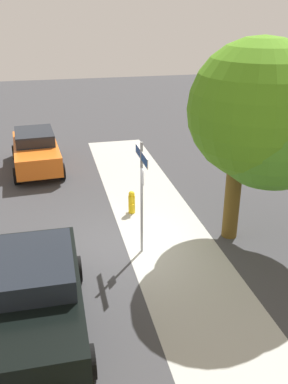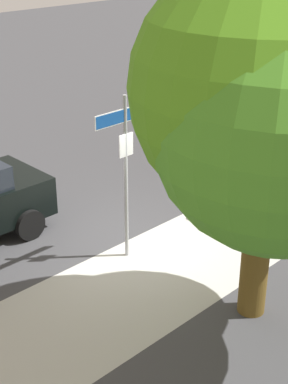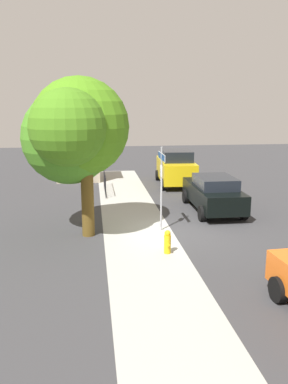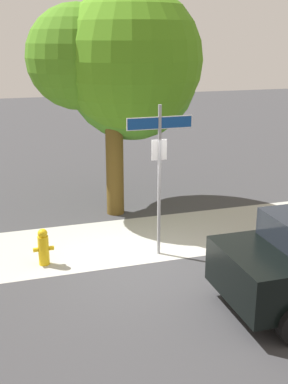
{
  "view_description": "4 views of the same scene",
  "coord_description": "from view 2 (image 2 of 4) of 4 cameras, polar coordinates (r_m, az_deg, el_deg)",
  "views": [
    {
      "loc": [
        10.33,
        -1.82,
        6.37
      ],
      "look_at": [
        -0.71,
        0.72,
        1.3
      ],
      "focal_mm": 39.55,
      "sensor_mm": 36.0,
      "label": 1
    },
    {
      "loc": [
        6.99,
        7.57,
        5.9
      ],
      "look_at": [
        0.31,
        0.78,
        1.44
      ],
      "focal_mm": 54.44,
      "sensor_mm": 36.0,
      "label": 2
    },
    {
      "loc": [
        -14.11,
        2.92,
        4.81
      ],
      "look_at": [
        0.3,
        1.07,
        1.53
      ],
      "focal_mm": 37.71,
      "sensor_mm": 36.0,
      "label": 3
    },
    {
      "loc": [
        -2.74,
        -8.67,
        4.46
      ],
      "look_at": [
        0.35,
        1.29,
        1.12
      ],
      "focal_mm": 45.6,
      "sensor_mm": 36.0,
      "label": 4
    }
  ],
  "objects": [
    {
      "name": "shade_tree",
      "position": [
        7.92,
        13.44,
        8.77
      ],
      "size": [
        4.39,
        3.9,
        5.7
      ],
      "color": "brown",
      "rests_on": "ground_plane"
    },
    {
      "name": "car_orange",
      "position": [
        17.93,
        9.51,
        8.2
      ],
      "size": [
        4.38,
        2.18,
        1.55
      ],
      "rotation": [
        0.0,
        0.0,
        0.06
      ],
      "color": "orange",
      "rests_on": "ground_plane"
    },
    {
      "name": "street_sign",
      "position": [
        10.42,
        -1.82,
        4.15
      ],
      "size": [
        1.37,
        0.07,
        3.19
      ],
      "color": "#9EA0A5",
      "rests_on": "ground_plane"
    },
    {
      "name": "ground_plane",
      "position": [
        11.87,
        -1.57,
        -4.75
      ],
      "size": [
        60.0,
        60.0,
        0.0
      ],
      "primitive_type": "plane",
      "color": "#38383A"
    },
    {
      "name": "fire_hydrant",
      "position": [
        12.64,
        6.93,
        -1.01
      ],
      "size": [
        0.42,
        0.22,
        0.78
      ],
      "color": "yellow",
      "rests_on": "ground_plane"
    },
    {
      "name": "sidewalk_strip",
      "position": [
        9.95,
        -4.93,
        -11.41
      ],
      "size": [
        24.0,
        2.6,
        0.0
      ],
      "primitive_type": "cube",
      "color": "#A6A69E",
      "rests_on": "ground_plane"
    }
  ]
}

